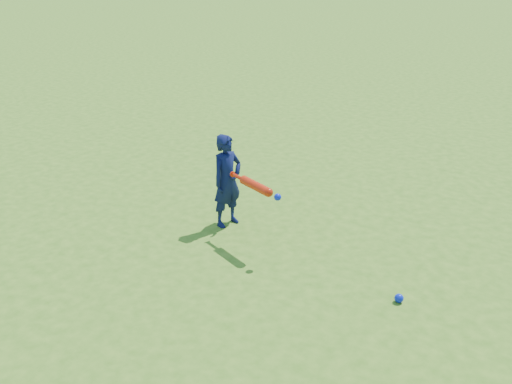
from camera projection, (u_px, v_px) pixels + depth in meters
ground at (264, 209)px, 6.46m from camera, size 80.00×80.00×0.00m
child at (227, 181)px, 5.93m from camera, size 0.31×0.40×0.99m
ground_ball_blue at (399, 298)px, 4.74m from camera, size 0.08×0.08×0.08m
bat_swing at (258, 187)px, 5.41m from camera, size 0.73×0.29×0.09m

